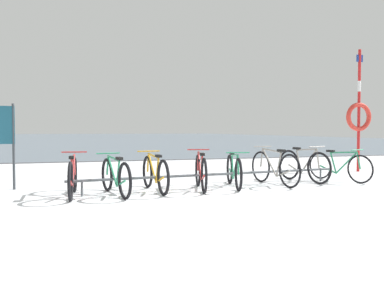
# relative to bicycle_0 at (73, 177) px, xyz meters

# --- Properties ---
(ground) EXTENTS (80.00, 132.00, 0.08)m
(ground) POSITION_rel_bicycle_0_xyz_m (2.10, 51.86, -0.39)
(ground) COLOR white
(bike_rack) EXTENTS (5.93, 0.73, 0.31)m
(bike_rack) POSITION_rel_bicycle_0_xyz_m (2.82, 0.28, -0.08)
(bike_rack) COLOR #4C5156
(bike_rack) RESTS_ON ground
(bicycle_0) EXTENTS (0.46, 1.70, 0.78)m
(bicycle_0) POSITION_rel_bicycle_0_xyz_m (0.00, 0.00, 0.00)
(bicycle_0) COLOR black
(bicycle_0) RESTS_ON ground
(bicycle_1) EXTENTS (0.52, 1.68, 0.75)m
(bicycle_1) POSITION_rel_bicycle_0_xyz_m (0.74, -0.05, -0.01)
(bicycle_1) COLOR black
(bicycle_1) RESTS_ON ground
(bicycle_2) EXTENTS (0.46, 1.73, 0.77)m
(bicycle_2) POSITION_rel_bicycle_0_xyz_m (1.52, 0.18, -0.01)
(bicycle_2) COLOR black
(bicycle_2) RESTS_ON ground
(bicycle_3) EXTENTS (0.48, 1.64, 0.79)m
(bicycle_3) POSITION_rel_bicycle_0_xyz_m (2.43, 0.12, 0.00)
(bicycle_3) COLOR black
(bicycle_3) RESTS_ON ground
(bicycle_4) EXTENTS (0.54, 1.70, 0.76)m
(bicycle_4) POSITION_rel_bicycle_0_xyz_m (3.19, 0.24, -0.01)
(bicycle_4) COLOR black
(bicycle_4) RESTS_ON ground
(bicycle_5) EXTENTS (0.46, 1.74, 0.83)m
(bicycle_5) POSITION_rel_bicycle_0_xyz_m (4.17, 0.35, 0.02)
(bicycle_5) COLOR black
(bicycle_5) RESTS_ON ground
(bicycle_6) EXTENTS (0.50, 1.65, 0.83)m
(bicycle_6) POSITION_rel_bicycle_0_xyz_m (5.06, 0.63, 0.02)
(bicycle_6) COLOR black
(bicycle_6) RESTS_ON ground
(bicycle_7) EXTENTS (0.65, 1.62, 0.76)m
(bicycle_7) POSITION_rel_bicycle_0_xyz_m (5.93, 0.50, -0.01)
(bicycle_7) COLOR black
(bicycle_7) RESTS_ON ground
(info_sign) EXTENTS (0.55, 0.11, 1.71)m
(info_sign) POSITION_rel_bicycle_0_xyz_m (-1.37, 1.17, 0.78)
(info_sign) COLOR #33383D
(info_sign) RESTS_ON ground
(rescue_post) EXTENTS (0.82, 0.13, 3.47)m
(rescue_post) POSITION_rel_bicycle_0_xyz_m (7.81, 2.18, 1.28)
(rescue_post) COLOR red
(rescue_post) RESTS_ON ground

